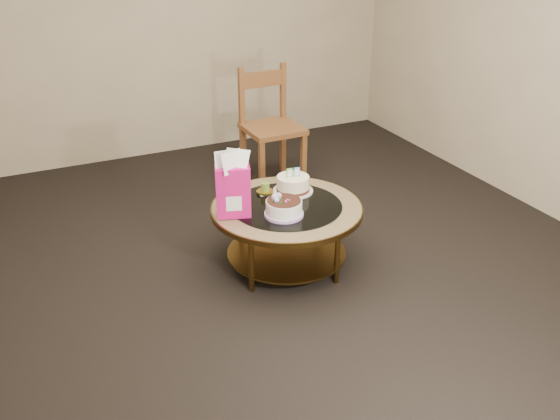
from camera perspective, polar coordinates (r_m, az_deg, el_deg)
name	(u,v)px	position (r m, az deg, el deg)	size (l,w,h in m)	color
ground	(286,264)	(4.37, 0.59, -4.97)	(5.00, 5.00, 0.00)	black
room_walls	(288,40)	(3.80, 0.70, 15.29)	(4.52, 5.02, 2.61)	tan
coffee_table	(287,216)	(4.19, 0.61, -0.55)	(1.02, 1.02, 0.46)	brown
decorated_cake	(284,209)	(3.99, 0.34, 0.13)	(0.25, 0.25, 0.15)	#B995D3
cream_cake	(293,184)	(4.33, 1.20, 2.36)	(0.28, 0.28, 0.18)	silver
gift_bag	(233,184)	(3.94, -4.33, 2.34)	(0.24, 0.21, 0.43)	#DF146B
pillar_candle	(265,190)	(4.31, -1.37, 1.88)	(0.12, 0.12, 0.09)	#D9C559
dining_chair	(270,126)	(5.49, -0.88, 7.69)	(0.48, 0.48, 1.02)	brown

